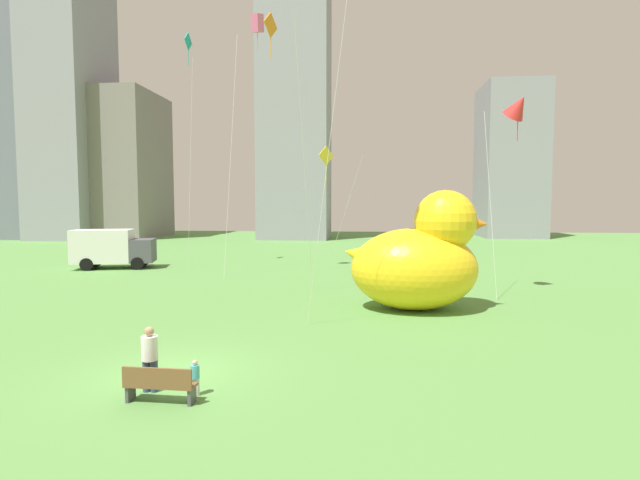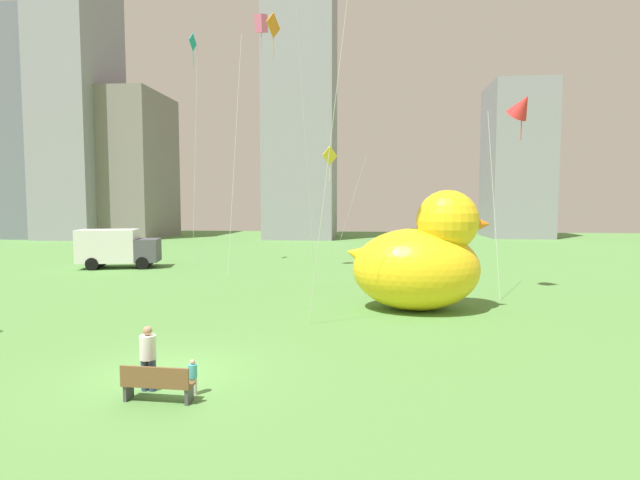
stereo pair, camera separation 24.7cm
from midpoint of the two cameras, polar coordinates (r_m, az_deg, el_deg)
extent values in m
plane|color=#588F45|center=(14.71, -16.46, -14.71)|extent=(140.00, 140.00, 0.00)
cube|color=brown|center=(12.77, -17.83, -15.73)|extent=(1.72, 0.51, 0.06)
cube|color=brown|center=(12.52, -18.26, -14.91)|extent=(1.71, 0.12, 0.45)
cube|color=#47474C|center=(13.19, -20.96, -16.20)|extent=(0.09, 0.37, 0.39)
cube|color=#47474C|center=(12.55, -14.48, -17.12)|extent=(0.09, 0.37, 0.39)
cylinder|color=#38476B|center=(13.55, -19.30, -14.64)|extent=(0.19, 0.19, 0.82)
cylinder|color=#38476B|center=(13.47, -18.48, -14.74)|extent=(0.19, 0.19, 0.82)
cylinder|color=white|center=(13.30, -18.97, -11.78)|extent=(0.41, 0.41, 0.61)
sphere|color=#A87C5B|center=(13.19, -19.01, -10.00)|extent=(0.24, 0.24, 0.24)
cylinder|color=silver|center=(13.01, -14.32, -16.21)|extent=(0.10, 0.10, 0.44)
cylinder|color=silver|center=(12.97, -13.84, -16.26)|extent=(0.10, 0.10, 0.44)
cylinder|color=#4CBFC6|center=(12.86, -14.11, -14.63)|extent=(0.22, 0.22, 0.33)
sphere|color=#D8AD8C|center=(12.79, -14.13, -13.66)|extent=(0.13, 0.13, 0.13)
ellipsoid|color=yellow|center=(22.19, 11.43, -3.37)|extent=(5.60, 4.14, 3.65)
sphere|color=yellow|center=(22.18, 14.97, 2.17)|extent=(2.73, 2.73, 2.73)
cone|color=orange|center=(22.41, 18.06, 1.77)|extent=(1.23, 1.23, 1.23)
cone|color=yellow|center=(22.01, 5.13, -1.76)|extent=(1.67, 1.46, 1.76)
cube|color=white|center=(38.99, -23.37, -0.63)|extent=(4.48, 3.21, 2.40)
cube|color=#4C4C56|center=(38.38, -19.30, -1.13)|extent=(2.08, 2.61, 1.68)
cylinder|color=black|center=(38.51, -19.56, -2.38)|extent=(1.46, 2.55, 0.90)
cylinder|color=black|center=(39.33, -24.49, -2.38)|extent=(1.46, 2.55, 0.90)
cube|color=slate|center=(79.66, -29.52, 11.27)|extent=(6.20, 10.42, 30.41)
cube|color=gray|center=(76.34, -26.37, 15.69)|extent=(8.01, 11.18, 40.83)
cube|color=gray|center=(74.32, -21.02, 8.04)|extent=(9.11, 11.97, 19.98)
cube|color=gray|center=(69.29, -2.13, 17.47)|extent=(9.18, 9.85, 41.12)
cube|color=gray|center=(74.98, 22.10, 8.51)|extent=(8.16, 9.55, 21.36)
cylinder|color=silver|center=(26.39, 19.89, 4.17)|extent=(0.25, 2.57, 9.63)
cone|color=red|center=(27.28, 22.78, 14.26)|extent=(1.79, 1.90, 1.54)
cylinder|color=red|center=(27.13, 22.73, 12.39)|extent=(0.04, 0.04, 1.60)
cylinder|color=silver|center=(33.44, -9.72, 10.15)|extent=(0.11, 3.77, 16.41)
cube|color=pink|center=(34.78, -6.67, 23.84)|extent=(0.84, 1.06, 1.27)
cylinder|color=pink|center=(34.49, -6.66, 22.43)|extent=(0.04, 0.04, 1.60)
cylinder|color=silver|center=(18.28, 2.19, 15.86)|extent=(2.22, 1.87, 16.84)
cylinder|color=silver|center=(38.18, -14.22, 9.43)|extent=(0.64, 0.24, 16.52)
cube|color=teal|center=(39.49, -14.46, 21.50)|extent=(0.13, 1.27, 1.27)
cylinder|color=teal|center=(39.23, -14.44, 20.24)|extent=(0.04, 0.04, 1.60)
cylinder|color=silver|center=(34.20, 3.50, 2.98)|extent=(2.55, 2.40, 7.96)
cube|color=yellow|center=(33.16, 1.37, 9.83)|extent=(0.96, 0.93, 1.27)
cylinder|color=yellow|center=(33.09, 1.36, 8.28)|extent=(0.04, 0.04, 1.60)
cylinder|color=silver|center=(25.57, -1.30, 9.26)|extent=(0.53, 3.52, 13.94)
cube|color=orange|center=(27.57, -5.20, 23.73)|extent=(0.50, 1.21, 1.27)
cylinder|color=orange|center=(27.29, -5.19, 21.95)|extent=(0.04, 0.04, 1.60)
camera|label=1|loc=(0.12, -89.57, 0.03)|focal=27.38mm
camera|label=2|loc=(0.12, 90.43, -0.03)|focal=27.38mm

